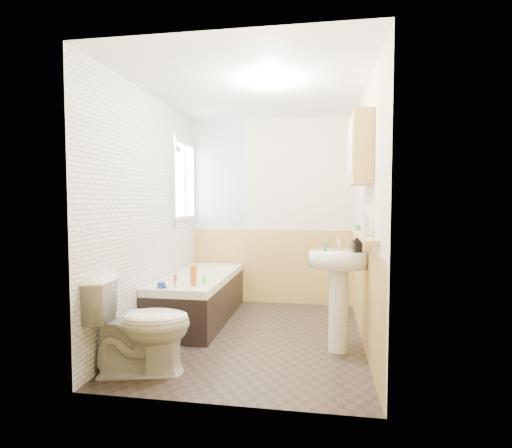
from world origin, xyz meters
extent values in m
plane|color=#2C231F|center=(0.00, 0.00, 0.00)|extent=(2.80, 2.80, 0.00)
plane|color=white|center=(0.00, 0.00, 2.50)|extent=(2.80, 2.80, 0.00)
cube|color=#EFE0C6|center=(0.00, 1.41, 1.25)|extent=(2.20, 0.02, 2.50)
cube|color=#EFE0C6|center=(0.00, -1.41, 1.25)|extent=(2.20, 0.02, 2.50)
cube|color=#EFE0C6|center=(-1.11, 0.00, 1.25)|extent=(0.02, 2.80, 2.50)
cube|color=#EFE0C6|center=(1.11, 0.00, 1.25)|extent=(0.02, 2.80, 2.50)
cube|color=#DCB25A|center=(1.09, 0.00, 0.50)|extent=(0.01, 2.80, 1.00)
cube|color=#DCB25A|center=(0.00, -1.39, 0.50)|extent=(2.20, 0.01, 1.00)
cube|color=#DCB25A|center=(0.00, 1.39, 0.50)|extent=(2.20, 0.01, 1.00)
cube|color=white|center=(-1.09, 0.00, 1.25)|extent=(0.01, 2.80, 2.50)
cube|color=white|center=(-0.73, 1.39, 1.75)|extent=(0.75, 0.01, 1.50)
cube|color=white|center=(-1.07, 0.95, 1.65)|extent=(0.03, 0.79, 0.99)
cube|color=white|center=(-1.05, 0.95, 1.65)|extent=(0.01, 0.70, 0.90)
cube|color=white|center=(-1.05, 0.95, 1.65)|extent=(0.01, 0.04, 0.90)
cube|color=black|center=(-0.73, 0.49, 0.23)|extent=(0.70, 1.75, 0.46)
cube|color=white|center=(-0.73, 0.49, 0.50)|extent=(0.70, 1.75, 0.08)
cube|color=white|center=(-0.73, 0.49, 0.49)|extent=(0.56, 1.61, 0.04)
cylinder|color=silver|center=(-0.73, -0.29, 0.61)|extent=(0.04, 0.04, 0.14)
sphere|color=silver|center=(-0.82, -0.29, 0.58)|extent=(0.06, 0.06, 0.06)
sphere|color=silver|center=(-0.64, -0.29, 0.58)|extent=(0.06, 0.06, 0.06)
cylinder|color=silver|center=(-1.05, 0.56, 1.63)|extent=(0.02, 0.02, 1.14)
cylinder|color=silver|center=(-1.05, 0.56, 1.10)|extent=(0.04, 0.04, 0.02)
cylinder|color=silver|center=(-1.05, 0.56, 2.15)|extent=(0.04, 0.04, 0.02)
cylinder|color=silver|center=(-1.00, 0.56, 2.01)|extent=(0.06, 0.08, 0.08)
imported|color=white|center=(-0.76, -1.00, 0.40)|extent=(0.90, 0.64, 0.80)
cylinder|color=white|center=(0.84, -0.27, 0.38)|extent=(0.18, 0.18, 0.75)
ellipsoid|color=white|center=(0.84, -0.27, 0.86)|extent=(0.54, 0.44, 0.15)
cylinder|color=silver|center=(0.74, -0.16, 0.97)|extent=(0.03, 0.03, 0.08)
cylinder|color=silver|center=(0.94, -0.16, 0.97)|extent=(0.03, 0.03, 0.08)
cylinder|color=silver|center=(0.84, -0.19, 1.01)|extent=(0.02, 0.11, 0.09)
cube|color=#DCB25A|center=(1.04, -0.24, 1.09)|extent=(0.10, 1.48, 0.03)
cube|color=#DCB25A|center=(1.02, -0.24, 1.85)|extent=(0.17, 0.69, 0.62)
cube|color=silver|center=(0.93, -0.41, 1.85)|extent=(0.01, 0.27, 0.46)
cube|color=silver|center=(0.93, -0.07, 1.85)|extent=(0.01, 0.27, 0.46)
cylinder|color=silver|center=(1.04, -0.57, 1.19)|extent=(0.05, 0.05, 0.17)
cone|color=#19339E|center=(1.04, -0.48, 1.21)|extent=(0.04, 0.04, 0.22)
cylinder|color=#388447|center=(1.04, 0.17, 1.12)|extent=(0.08, 0.08, 0.04)
imported|color=black|center=(0.99, -0.32, 0.97)|extent=(0.11, 0.18, 0.08)
cylinder|color=#388447|center=(0.71, -0.32, 0.97)|extent=(0.04, 0.04, 0.09)
cube|color=orange|center=(-0.59, -0.14, 0.64)|extent=(0.06, 0.05, 0.20)
cylinder|color=#19339E|center=(-0.87, -0.28, 0.56)|extent=(0.11, 0.11, 0.06)
cylinder|color=#59C647|center=(-0.51, -0.06, 0.58)|extent=(0.03, 0.03, 0.09)
camera|label=1|loc=(0.67, -3.97, 1.39)|focal=28.00mm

